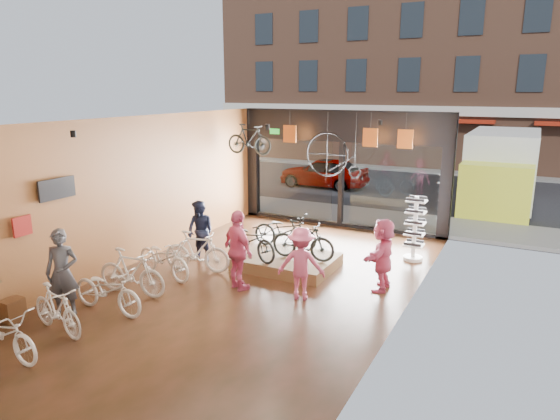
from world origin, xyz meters
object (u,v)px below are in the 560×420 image
Objects in this scene: penny_farthing at (336,157)px; sunglasses_rack at (415,229)px; customer_0 at (62,273)px; floor_bike_4 at (164,258)px; customer_5 at (383,254)px; display_bike_mid at (303,241)px; customer_1 at (200,231)px; display_bike_right at (285,231)px; floor_bike_5 at (197,251)px; customer_3 at (301,264)px; floor_bike_3 at (131,272)px; customer_2 at (238,250)px; box_truck at (500,172)px; display_platform at (287,262)px; display_bike_left at (250,240)px; floor_bike_0 at (3,333)px; floor_bike_1 at (57,309)px; street_car at (324,172)px; hung_bike at (249,139)px; floor_bike_2 at (108,290)px.

sunglasses_rack is at bearing -20.07° from penny_farthing.
customer_0 is at bearing -110.91° from penny_farthing.
customer_5 is (4.91, 1.66, 0.35)m from floor_bike_4.
customer_1 is (-2.72, -0.55, 0.02)m from display_bike_mid.
customer_1 reaches higher than display_bike_right.
customer_3 is (3.02, -0.34, 0.28)m from floor_bike_5.
floor_bike_4 is 1.03× the size of customer_0.
floor_bike_5 is at bearing -16.45° from floor_bike_3.
display_bike_mid is at bearing -87.06° from customer_2.
penny_farthing is at bearing -67.34° from customer_2.
floor_bike_4 is 1.02× the size of display_bike_right.
box_truck is at bearing -121.71° from customer_3.
display_bike_left is (-0.77, -0.54, 0.63)m from display_platform.
display_bike_mid is 1.03× the size of customer_3.
customer_1 is at bearing -123.06° from penny_farthing.
display_bike_right is at bearing 36.83° from customer_0.
customer_5 is at bearing -38.05° from floor_bike_0.
display_bike_mid is (2.72, 5.07, 0.33)m from floor_bike_1.
floor_bike_0 is 9.70m from penny_farthing.
street_car is 14.94m from customer_0.
floor_bike_4 is at bearing 140.50° from display_bike_right.
street_car is 8.14m from hung_bike.
penny_farthing is (2.46, 4.99, 2.02)m from floor_bike_4.
floor_bike_3 is at bearing -174.00° from hung_bike.
street_car is 10.94m from display_platform.
display_platform is at bearing -70.53° from customer_3.
display_bike_left reaches higher than display_bike_right.
customer_1 reaches higher than display_bike_mid.
display_bike_left reaches higher than floor_bike_2.
floor_bike_4 is 3.52m from customer_3.
display_bike_mid is at bearing -48.67° from display_bike_left.
hung_bike is (-0.32, 8.77, 2.47)m from floor_bike_0.
customer_1 reaches higher than floor_bike_5.
sunglasses_rack is at bearing -100.84° from customer_2.
floor_bike_3 is 0.73× the size of display_platform.
floor_bike_4 is 1.06× the size of sunglasses_rack.
customer_1 is 5.66m from sunglasses_rack.
display_bike_mid reaches higher than display_bike_left.
display_platform is 1.32× the size of display_bike_right.
customer_2 is (-0.00, -2.36, 0.15)m from display_bike_right.
street_car reaches higher than floor_bike_5.
customer_2 is 1.11× the size of penny_farthing.
customer_3 is (-3.15, -11.04, -0.63)m from box_truck.
display_bike_left is 1.06× the size of sunglasses_rack.
floor_bike_5 is at bearing -161.82° from sunglasses_rack.
hung_bike reaches higher than customer_1.
street_car is 0.56× the size of box_truck.
customer_3 is (3.42, 1.51, 0.27)m from floor_bike_3.
customer_2 reaches higher than sunglasses_rack.
customer_3 reaches higher than floor_bike_2.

